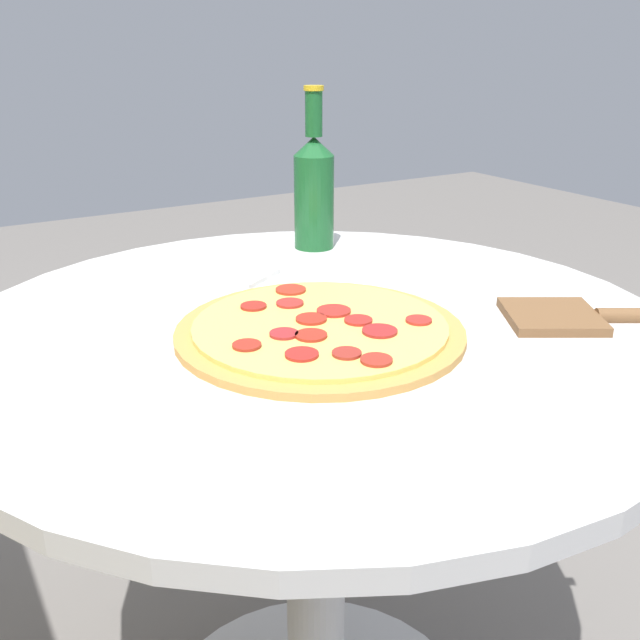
{
  "coord_description": "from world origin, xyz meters",
  "views": [
    {
      "loc": [
        -0.74,
        0.44,
        1.08
      ],
      "look_at": [
        -0.04,
        0.02,
        0.76
      ],
      "focal_mm": 40.0,
      "sensor_mm": 36.0,
      "label": 1
    }
  ],
  "objects": [
    {
      "name": "pizza",
      "position": [
        -0.05,
        0.02,
        0.75
      ],
      "size": [
        0.36,
        0.36,
        0.02
      ],
      "color": "#C68E47",
      "rests_on": "table"
    },
    {
      "name": "napkin",
      "position": [
        0.24,
        0.02,
        0.74
      ],
      "size": [
        0.18,
        0.16,
        0.01
      ],
      "color": "white",
      "rests_on": "table"
    },
    {
      "name": "beer_bottle",
      "position": [
        0.31,
        -0.18,
        0.84
      ],
      "size": [
        0.07,
        0.07,
        0.27
      ],
      "color": "#195628",
      "rests_on": "table"
    },
    {
      "name": "pizza_paddle",
      "position": [
        -0.17,
        -0.29,
        0.75
      ],
      "size": [
        0.18,
        0.24,
        0.02
      ],
      "rotation": [
        0.0,
        0.0,
        -2.11
      ],
      "color": "brown",
      "rests_on": "table"
    },
    {
      "name": "table",
      "position": [
        0.0,
        0.0,
        0.54
      ],
      "size": [
        0.94,
        0.94,
        0.74
      ],
      "color": "silver",
      "rests_on": "ground_plane"
    }
  ]
}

